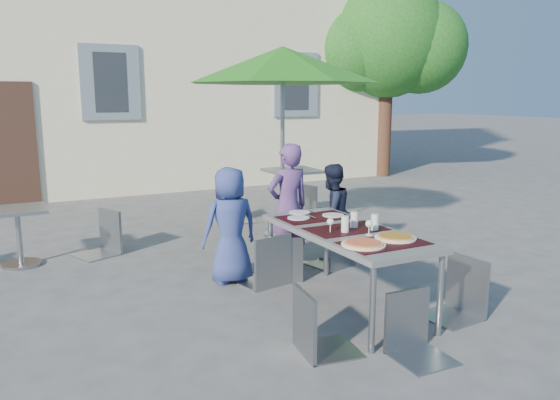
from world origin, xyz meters
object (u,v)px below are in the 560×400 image
child_0 (230,225)px  bg_chair_r_1 (304,182)px  dining_table (346,235)px  chair_5 (417,287)px  bg_chair_r_0 (101,205)px  chair_4 (461,252)px  child_1 (288,207)px  chair_2 (337,220)px  cafe_table_1 (292,184)px  pizza_near_right (395,237)px  chair_0 (267,228)px  chair_3 (317,283)px  chair_1 (282,231)px  bg_chair_l_1 (235,187)px  child_2 (331,212)px  pizza_near_left (363,244)px  patio_umbrella (283,67)px  cafe_table_0 (18,229)px

child_0 → bg_chair_r_1: size_ratio=1.34×
dining_table → chair_5: 1.04m
bg_chair_r_0 → chair_4: bearing=-54.8°
child_1 → chair_2: size_ratio=1.50×
chair_2 → cafe_table_1: bearing=73.1°
child_0 → pizza_near_right: bearing=115.6°
chair_0 → chair_2: size_ratio=1.09×
child_0 → cafe_table_1: child_0 is taller
chair_4 → bg_chair_r_0: 4.29m
pizza_near_right → bg_chair_r_1: size_ratio=0.38×
dining_table → chair_4: chair_4 is taller
pizza_near_right → chair_3: size_ratio=0.37×
pizza_near_right → child_1: (-0.07, 1.79, -0.05)m
dining_table → chair_1: bearing=99.4°
chair_1 → chair_3: size_ratio=0.96×
chair_4 → bg_chair_l_1: bearing=94.1°
child_2 → bg_chair_r_1: bearing=-127.0°
pizza_near_left → bg_chair_r_1: bg_chair_r_1 is taller
cafe_table_1 → bg_chair_l_1: (-0.84, 0.34, -0.03)m
pizza_near_left → patio_umbrella: patio_umbrella is taller
chair_1 → chair_5: size_ratio=1.00×
chair_3 → bg_chair_r_0: bg_chair_r_0 is taller
chair_0 → chair_1: chair_0 is taller
cafe_table_0 → bg_chair_r_0: (0.94, 0.07, 0.18)m
child_2 → chair_3: (-1.43, -2.04, -0.02)m
chair_1 → bg_chair_l_1: 2.88m
child_2 → chair_0: size_ratio=1.12×
child_2 → chair_0: bearing=9.6°
chair_2 → chair_1: bearing=-171.5°
bg_chair_l_1 → chair_0: bearing=-106.5°
patio_umbrella → cafe_table_0: 3.76m
child_0 → chair_2: bearing=174.7°
pizza_near_right → cafe_table_1: cafe_table_1 is taller
dining_table → bg_chair_l_1: bearing=82.7°
pizza_near_right → chair_1: 1.49m
chair_1 → bg_chair_l_1: (0.64, 2.81, 0.02)m
chair_0 → cafe_table_0: bearing=139.4°
patio_umbrella → bg_chair_r_1: 2.48m
dining_table → child_1: (0.10, 1.30, 0.02)m
chair_4 → chair_1: bearing=121.2°
chair_5 → cafe_table_0: size_ratio=1.35×
child_1 → cafe_table_1: child_1 is taller
dining_table → bg_chair_r_1: 4.12m
chair_2 → dining_table: bearing=-119.6°
chair_4 → cafe_table_1: chair_4 is taller
pizza_near_left → child_2: (0.92, 1.91, -0.19)m
dining_table → bg_chair_r_0: bg_chair_r_0 is taller
cafe_table_1 → chair_4: bearing=-97.4°
pizza_near_left → chair_3: (-0.51, -0.13, -0.21)m
pizza_near_left → chair_3: bearing=-165.4°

